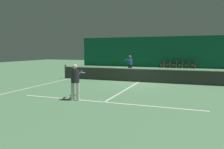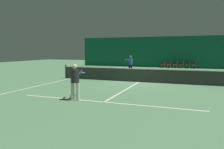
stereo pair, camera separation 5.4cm
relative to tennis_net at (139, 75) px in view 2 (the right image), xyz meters
name	(u,v)px [view 2 (the right image)]	position (x,y,z in m)	size (l,w,h in m)	color
ground_plane	(139,82)	(0.00, 0.00, -0.51)	(60.00, 60.00, 0.00)	#56845B
backdrop_curtain	(165,52)	(0.00, 13.96, 1.48)	(23.00, 0.12, 3.98)	#0F5138
court_line_baseline_far	(162,69)	(0.00, 11.90, -0.51)	(11.00, 0.10, 0.00)	white
court_line_service_far	(155,73)	(0.00, 6.40, -0.51)	(8.25, 0.10, 0.00)	white
court_line_service_near	(104,102)	(0.00, -6.40, -0.51)	(8.25, 0.10, 0.00)	white
court_line_sideline_left	(71,78)	(-5.50, 0.00, -0.51)	(0.10, 23.80, 0.00)	white
court_line_centre	(139,82)	(0.00, 0.00, -0.51)	(0.10, 12.80, 0.00)	white
tennis_net	(139,75)	(0.00, 0.00, 0.00)	(12.00, 0.10, 1.07)	#2D332D
player_near	(75,79)	(-1.34, -6.46, 0.42)	(0.57, 1.36, 1.60)	beige
player_far	(130,63)	(-2.15, 5.27, 0.49)	(0.99, 1.37, 1.72)	black
courtside_chair_0	(164,64)	(-0.02, 13.41, -0.03)	(0.44, 0.44, 0.84)	#99999E
courtside_chair_1	(170,64)	(0.73, 13.41, -0.03)	(0.44, 0.44, 0.84)	#99999E
courtside_chair_2	(176,64)	(1.48, 13.41, -0.03)	(0.44, 0.44, 0.84)	#99999E
courtside_chair_3	(182,64)	(2.22, 13.41, -0.03)	(0.44, 0.44, 0.84)	#99999E
courtside_chair_4	(189,64)	(2.97, 13.41, -0.03)	(0.44, 0.44, 0.84)	#99999E
courtside_chair_5	(195,65)	(3.72, 13.41, -0.03)	(0.44, 0.44, 0.84)	#99999E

